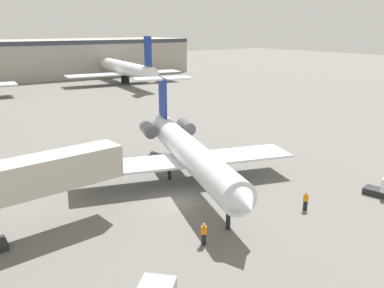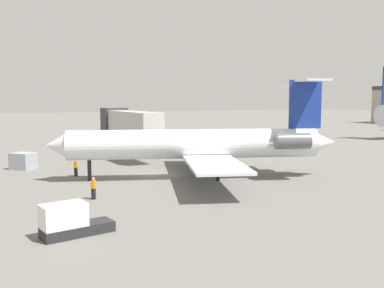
{
  "view_description": "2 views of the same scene",
  "coord_description": "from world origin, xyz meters",
  "px_view_note": "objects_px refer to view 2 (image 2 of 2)",
  "views": [
    {
      "loc": [
        -18.24,
        -28.5,
        15.19
      ],
      "look_at": [
        4.17,
        4.22,
        3.74
      ],
      "focal_mm": 38.01,
      "sensor_mm": 36.0,
      "label": 1
    },
    {
      "loc": [
        40.69,
        -13.49,
        7.67
      ],
      "look_at": [
        2.81,
        2.82,
        3.31
      ],
      "focal_mm": 40.64,
      "sensor_mm": 36.0,
      "label": 2
    }
  ],
  "objects_px": {
    "jet_bridge": "(127,122)",
    "ground_crew_marshaller": "(76,168)",
    "ground_crew_loader": "(93,188)",
    "baggage_tug_lead": "(70,222)",
    "regional_jet": "(203,143)",
    "cargo_container_uld": "(23,161)"
  },
  "relations": [
    {
      "from": "cargo_container_uld",
      "to": "ground_crew_marshaller",
      "type": "bearing_deg",
      "value": 34.95
    },
    {
      "from": "ground_crew_loader",
      "to": "regional_jet",
      "type": "bearing_deg",
      "value": 112.26
    },
    {
      "from": "regional_jet",
      "to": "ground_crew_loader",
      "type": "xyz_separation_m",
      "value": [
        4.63,
        -11.31,
        -2.54
      ]
    },
    {
      "from": "jet_bridge",
      "to": "ground_crew_marshaller",
      "type": "height_order",
      "value": "jet_bridge"
    },
    {
      "from": "regional_jet",
      "to": "cargo_container_uld",
      "type": "distance_m",
      "value": 20.21
    },
    {
      "from": "ground_crew_loader",
      "to": "baggage_tug_lead",
      "type": "xyz_separation_m",
      "value": [
        8.46,
        -2.88,
        -0.02
      ]
    },
    {
      "from": "ground_crew_marshaller",
      "to": "ground_crew_loader",
      "type": "bearing_deg",
      "value": -1.38
    },
    {
      "from": "jet_bridge",
      "to": "cargo_container_uld",
      "type": "relative_size",
      "value": 4.82
    },
    {
      "from": "jet_bridge",
      "to": "baggage_tug_lead",
      "type": "distance_m",
      "value": 32.1
    },
    {
      "from": "jet_bridge",
      "to": "baggage_tug_lead",
      "type": "bearing_deg",
      "value": -20.7
    },
    {
      "from": "regional_jet",
      "to": "cargo_container_uld",
      "type": "xyz_separation_m",
      "value": [
        -12.55,
        -15.64,
        -2.5
      ]
    },
    {
      "from": "ground_crew_loader",
      "to": "baggage_tug_lead",
      "type": "bearing_deg",
      "value": -18.79
    },
    {
      "from": "regional_jet",
      "to": "ground_crew_marshaller",
      "type": "distance_m",
      "value": 12.82
    },
    {
      "from": "baggage_tug_lead",
      "to": "cargo_container_uld",
      "type": "height_order",
      "value": "baggage_tug_lead"
    },
    {
      "from": "baggage_tug_lead",
      "to": "ground_crew_marshaller",
      "type": "bearing_deg",
      "value": 170.67
    },
    {
      "from": "ground_crew_loader",
      "to": "cargo_container_uld",
      "type": "relative_size",
      "value": 0.56
    },
    {
      "from": "regional_jet",
      "to": "jet_bridge",
      "type": "bearing_deg",
      "value": -170.11
    },
    {
      "from": "ground_crew_loader",
      "to": "baggage_tug_lead",
      "type": "distance_m",
      "value": 8.94
    },
    {
      "from": "jet_bridge",
      "to": "regional_jet",
      "type": "bearing_deg",
      "value": 9.89
    },
    {
      "from": "baggage_tug_lead",
      "to": "cargo_container_uld",
      "type": "bearing_deg",
      "value": -176.75
    },
    {
      "from": "regional_jet",
      "to": "cargo_container_uld",
      "type": "height_order",
      "value": "regional_jet"
    },
    {
      "from": "jet_bridge",
      "to": "ground_crew_loader",
      "type": "relative_size",
      "value": 8.59
    }
  ]
}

